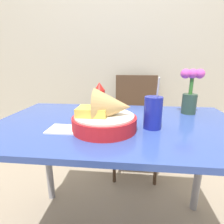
% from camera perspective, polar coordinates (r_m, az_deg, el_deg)
% --- Properties ---
extents(wall_window, '(7.00, 0.06, 2.60)m').
position_cam_1_polar(wall_window, '(1.87, 4.58, 23.55)').
color(wall_window, '#B7B2A3').
rests_on(wall_window, ground_plane).
extents(dining_table, '(1.22, 0.73, 0.76)m').
position_cam_1_polar(dining_table, '(0.91, 1.83, -9.94)').
color(dining_table, '#334C9E').
rests_on(dining_table, ground_plane).
extents(chair_far_window, '(0.40, 0.40, 0.93)m').
position_cam_1_polar(chair_far_window, '(1.72, 7.66, -1.32)').
color(chair_far_window, '#473323').
rests_on(chair_far_window, ground_plane).
extents(food_basket, '(0.28, 0.28, 0.18)m').
position_cam_1_polar(food_basket, '(0.75, -1.72, -1.21)').
color(food_basket, red).
rests_on(food_basket, dining_table).
extents(ketchup_bottle, '(0.06, 0.06, 0.18)m').
position_cam_1_polar(ketchup_bottle, '(0.96, -4.05, 4.06)').
color(ketchup_bottle, red).
rests_on(ketchup_bottle, dining_table).
extents(drink_cup, '(0.08, 0.08, 0.23)m').
position_cam_1_polar(drink_cup, '(0.79, 13.20, -0.54)').
color(drink_cup, '#192399').
rests_on(drink_cup, dining_table).
extents(flower_vase, '(0.13, 0.08, 0.25)m').
position_cam_1_polar(flower_vase, '(1.08, 24.24, 5.91)').
color(flower_vase, '#2D4738').
rests_on(flower_vase, dining_table).
extents(napkin, '(0.14, 0.11, 0.01)m').
position_cam_1_polar(napkin, '(0.79, -15.22, -5.43)').
color(napkin, white).
rests_on(napkin, dining_table).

